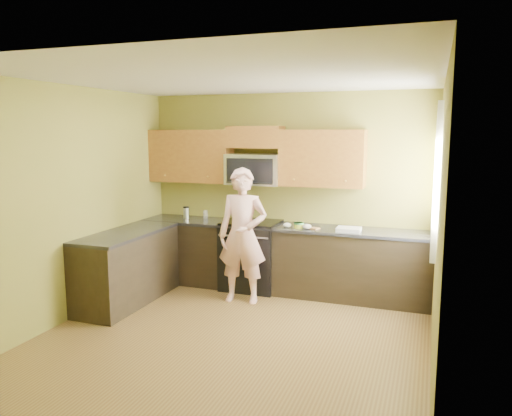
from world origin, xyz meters
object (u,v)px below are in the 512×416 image
at_px(stove, 252,255).
at_px(frying_pan, 246,225).
at_px(microwave, 255,184).
at_px(butter_tub, 299,228).
at_px(travel_mug, 186,219).
at_px(woman, 243,236).

bearing_deg(stove, frying_pan, -86.82).
bearing_deg(microwave, butter_tub, -18.13).
distance_m(microwave, frying_pan, 0.63).
relative_size(microwave, frying_pan, 1.53).
height_order(stove, microwave, microwave).
height_order(frying_pan, travel_mug, travel_mug).
xyz_separation_m(frying_pan, travel_mug, (-1.04, 0.29, -0.03)).
bearing_deg(travel_mug, stove, -2.05).
bearing_deg(travel_mug, microwave, 4.92).
xyz_separation_m(frying_pan, butter_tub, (0.69, 0.15, -0.03)).
height_order(woman, travel_mug, woman).
distance_m(woman, butter_tub, 0.77).
xyz_separation_m(microwave, butter_tub, (0.70, -0.23, -0.53)).
relative_size(microwave, woman, 0.44).
xyz_separation_m(microwave, travel_mug, (-1.03, -0.09, -0.53)).
bearing_deg(stove, travel_mug, 177.95).
bearing_deg(microwave, travel_mug, -175.08).
relative_size(frying_pan, butter_tub, 3.79).
distance_m(stove, travel_mug, 1.12).
relative_size(stove, microwave, 1.25).
bearing_deg(travel_mug, frying_pan, -15.67).
xyz_separation_m(stove, butter_tub, (0.70, -0.10, 0.45)).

